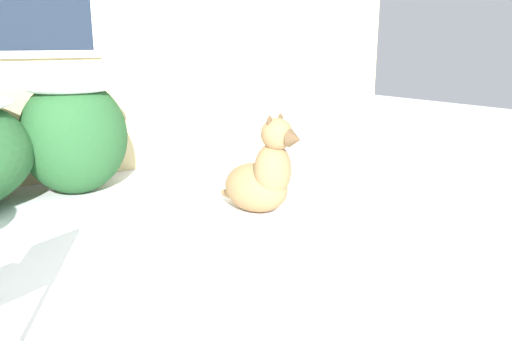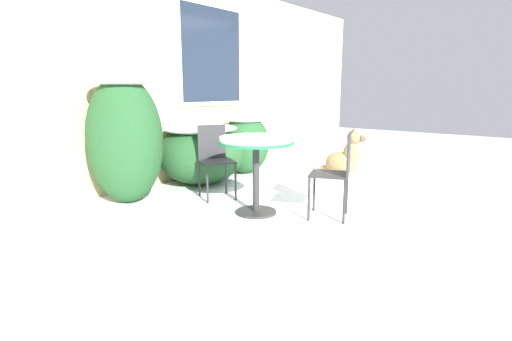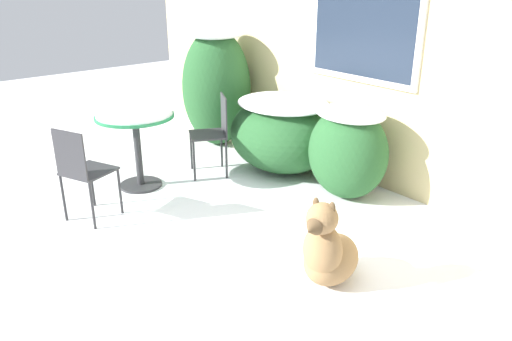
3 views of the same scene
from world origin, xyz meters
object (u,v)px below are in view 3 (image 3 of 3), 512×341
object	(u,v)px
patio_table	(135,123)
patio_chair_far_side	(83,169)
patio_chair_near_table	(214,131)
dog	(328,252)

from	to	relation	value
patio_table	patio_chair_far_side	world-z (taller)	patio_chair_far_side
patio_table	patio_chair_near_table	distance (m)	0.85
patio_chair_far_side	patio_chair_near_table	bearing A→B (deg)	-105.46
dog	patio_chair_far_side	bearing A→B (deg)	-171.16
patio_table	dog	xyz separation A→B (m)	(2.43, 0.19, -0.42)
dog	patio_table	bearing A→B (deg)	169.29
patio_chair_near_table	dog	xyz separation A→B (m)	(2.23, -0.61, -0.23)
patio_table	dog	world-z (taller)	patio_table
patio_table	dog	distance (m)	2.48
patio_table	patio_chair_near_table	world-z (taller)	patio_chair_near_table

